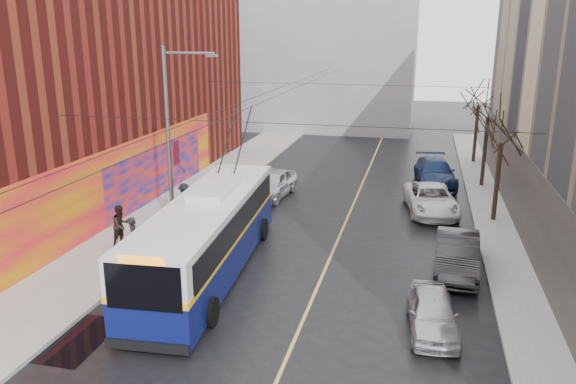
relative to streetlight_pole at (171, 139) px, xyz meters
The scene contains 22 objects.
ground 12.70m from the streetlight_pole, 58.46° to the right, with size 140.00×140.00×0.00m, color black.
sidewalk_left 5.50m from the streetlight_pole, 132.95° to the left, with size 4.00×60.00×0.15m, color gray.
sidewalk_right 16.00m from the streetlight_pole, ahead, with size 2.00×60.00×0.15m, color gray.
lane_line 9.89m from the streetlight_pole, 27.64° to the left, with size 0.12×50.00×0.01m, color #BFB74C.
building_left 10.84m from the streetlight_pole, 157.92° to the left, with size 12.11×36.00×14.00m.
building_far 35.24m from the streetlight_pole, 89.77° to the left, with size 20.50×12.10×18.00m.
streetlight_pole is the anchor object (origin of this frame).
catenary_wires 6.14m from the streetlight_pole, 52.95° to the left, with size 18.00×60.00×0.22m.
tree_near 16.28m from the streetlight_pole, 21.62° to the left, with size 3.20×3.20×6.40m.
tree_mid 19.96m from the streetlight_pole, 40.65° to the left, with size 3.20×3.20×6.68m.
tree_far 25.09m from the streetlight_pole, 52.88° to the left, with size 3.20×3.20×6.57m.
puddle 10.63m from the streetlight_pole, 87.28° to the right, with size 2.49×3.11×0.01m, color black.
pigeons_flying 4.42m from the streetlight_pole, ahead, with size 1.40×1.81×2.45m.
trolleybus 5.65m from the streetlight_pole, 49.32° to the right, with size 3.66×12.97×6.08m.
parked_car_a 14.07m from the streetlight_pole, 27.25° to the right, with size 1.56×3.89×1.32m, color silver.
parked_car_b 13.60m from the streetlight_pole, ahead, with size 1.70×4.88×1.61m, color #28282A.
parked_car_c 14.38m from the streetlight_pole, 30.03° to the left, with size 2.50×5.43×1.51m, color white.
parked_car_d 18.26m from the streetlight_pole, 46.68° to the left, with size 2.31×5.69×1.65m, color navy.
following_car 9.14m from the streetlight_pole, 70.96° to the left, with size 1.94×4.82×1.64m, color silver.
pedestrian_a 4.95m from the streetlight_pole, 98.63° to the right, with size 0.69×0.45×1.89m, color black.
pedestrian_b 4.57m from the streetlight_pole, 134.15° to the right, with size 0.93×0.73×1.92m, color black.
pedestrian_c 4.79m from the streetlight_pole, 105.79° to the left, with size 1.15×0.66×1.77m, color black.
Camera 1 is at (5.07, -13.56, 9.61)m, focal length 35.00 mm.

